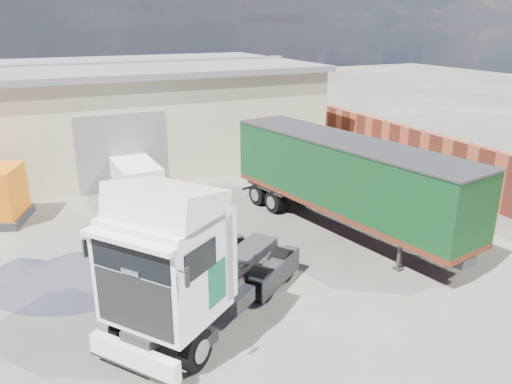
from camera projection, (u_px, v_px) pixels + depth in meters
name	position (u px, v px, depth m)	size (l,w,h in m)	color
ground	(253.00, 273.00, 15.76)	(120.00, 120.00, 0.00)	black
warehouse	(22.00, 119.00, 26.17)	(30.60, 12.60, 5.42)	#BFB393
brick_boundary_wall	(410.00, 153.00, 25.10)	(0.35, 26.00, 2.50)	maroon
tractor_unit	(186.00, 268.00, 12.33)	(6.42, 5.61, 4.25)	black
box_trailer	(343.00, 176.00, 18.37)	(4.13, 10.79, 3.51)	#2D2D30
panel_van	(136.00, 179.00, 22.22)	(1.77, 4.13, 1.67)	black
gravel_heap	(74.00, 267.00, 15.14)	(5.80, 5.77, 1.01)	#20212A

